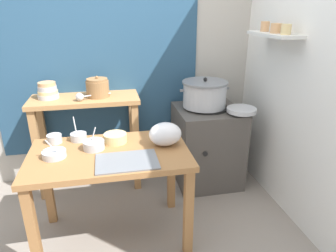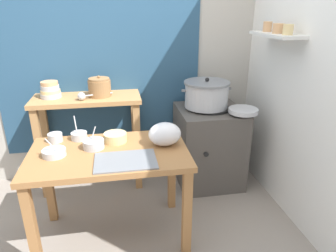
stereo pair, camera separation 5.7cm
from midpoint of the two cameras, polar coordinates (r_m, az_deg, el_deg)
ground_plane at (r=2.51m, az=-6.82°, el=-19.90°), size 9.00×9.00×0.00m
wall_back at (r=3.01m, az=-7.69°, el=14.59°), size 4.40×0.12×2.60m
wall_right at (r=2.57m, az=24.96°, el=11.60°), size 0.30×3.20×2.60m
prep_table at (r=2.20m, az=-10.14°, el=-7.28°), size 1.10×0.66×0.72m
back_shelf_table at (r=2.90m, az=-14.11°, el=1.14°), size 0.96×0.40×0.90m
stove_block at (r=3.02m, az=8.14°, el=-3.64°), size 0.60×0.61×0.78m
steamer_pot at (r=2.85m, az=7.80°, el=5.94°), size 0.47×0.42×0.28m
clay_pot at (r=2.80m, az=-12.16°, el=7.10°), size 0.20×0.20×0.19m
bowl_stack_enamel at (r=2.89m, az=-20.71°, el=6.31°), size 0.18×0.18×0.14m
ladle at (r=2.73m, az=-15.08°, el=5.44°), size 0.30×0.11×0.07m
serving_tray at (r=2.00m, az=-7.18°, el=-6.49°), size 0.40×0.28×0.01m
plastic_bag at (r=2.18m, az=0.13°, el=-1.52°), size 0.24×0.19×0.17m
wide_pan at (r=2.78m, az=14.51°, el=2.81°), size 0.26×0.26×0.04m
prep_bowl_0 at (r=2.17m, az=-19.92°, el=-4.66°), size 0.16×0.16×0.14m
prep_bowl_1 at (r=2.39m, az=-19.79°, el=-2.00°), size 0.11×0.11×0.06m
prep_bowl_2 at (r=2.28m, az=-9.18°, el=-2.06°), size 0.17×0.17×0.07m
prep_bowl_3 at (r=2.21m, az=-13.10°, el=-3.26°), size 0.15×0.15×0.15m
prep_bowl_4 at (r=2.38m, az=-15.70°, el=-1.72°), size 0.12×0.12×0.18m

